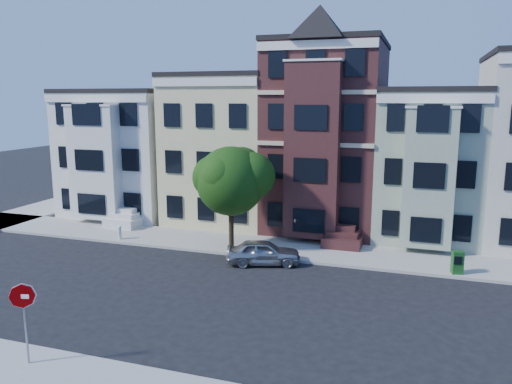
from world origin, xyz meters
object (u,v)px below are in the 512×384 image
(newspaper_box, at_px, (457,262))
(fire_hydrant, at_px, (120,234))
(stop_sign, at_px, (25,319))
(street_tree, at_px, (231,186))
(parked_car, at_px, (263,252))

(newspaper_box, distance_m, fire_hydrant, 19.28)
(newspaper_box, relative_size, fire_hydrant, 1.73)
(newspaper_box, height_order, stop_sign, stop_sign)
(street_tree, xyz_separation_m, stop_sign, (-1.66, -14.10, -2.08))
(parked_car, height_order, fire_hydrant, parked_car)
(parked_car, height_order, stop_sign, stop_sign)
(stop_sign, bearing_deg, newspaper_box, 31.39)
(newspaper_box, relative_size, stop_sign, 0.37)
(parked_car, relative_size, fire_hydrant, 5.87)
(street_tree, height_order, newspaper_box, street_tree)
(street_tree, bearing_deg, newspaper_box, -2.89)
(parked_car, distance_m, newspaper_box, 9.71)
(street_tree, height_order, stop_sign, street_tree)
(street_tree, height_order, fire_hydrant, street_tree)
(parked_car, height_order, newspaper_box, parked_car)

